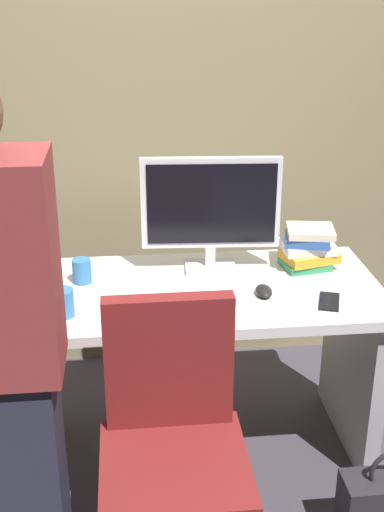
# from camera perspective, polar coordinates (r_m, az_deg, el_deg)

# --- Properties ---
(ground_plane) EXTENTS (9.00, 9.00, 0.00)m
(ground_plane) POSITION_cam_1_polar(r_m,az_deg,el_deg) (2.92, -0.11, -15.73)
(ground_plane) COLOR #3D3842
(wall_back) EXTENTS (6.40, 0.10, 3.00)m
(wall_back) POSITION_cam_1_polar(r_m,az_deg,el_deg) (3.09, -1.72, 16.89)
(wall_back) COLOR #8C7F5B
(wall_back) RESTS_ON ground
(desk) EXTENTS (1.45, 0.68, 0.73)m
(desk) POSITION_cam_1_polar(r_m,az_deg,el_deg) (2.63, -0.12, -7.09)
(desk) COLOR white
(desk) RESTS_ON ground
(office_chair) EXTENTS (0.52, 0.52, 0.94)m
(office_chair) POSITION_cam_1_polar(r_m,az_deg,el_deg) (2.15, -1.60, -17.47)
(office_chair) COLOR black
(office_chair) RESTS_ON ground
(monitor) EXTENTS (0.54, 0.15, 0.46)m
(monitor) POSITION_cam_1_polar(r_m,az_deg,el_deg) (2.60, 1.62, 4.11)
(monitor) COLOR silver
(monitor) RESTS_ON desk
(keyboard) EXTENTS (0.43, 0.13, 0.02)m
(keyboard) POSITION_cam_1_polar(r_m,az_deg,el_deg) (2.42, -0.52, -3.64)
(keyboard) COLOR white
(keyboard) RESTS_ON desk
(mouse) EXTENTS (0.06, 0.10, 0.03)m
(mouse) POSITION_cam_1_polar(r_m,az_deg,el_deg) (2.48, 6.13, -2.98)
(mouse) COLOR black
(mouse) RESTS_ON desk
(cup_near_keyboard) EXTENTS (0.08, 0.08, 0.10)m
(cup_near_keyboard) POSITION_cam_1_polar(r_m,az_deg,el_deg) (2.35, -10.92, -3.93)
(cup_near_keyboard) COLOR #3372B2
(cup_near_keyboard) RESTS_ON desk
(cup_by_monitor) EXTENTS (0.07, 0.07, 0.09)m
(cup_by_monitor) POSITION_cam_1_polar(r_m,az_deg,el_deg) (2.59, -9.35, -1.27)
(cup_by_monitor) COLOR #3372B2
(cup_by_monitor) RESTS_ON desk
(book_stack) EXTENTS (0.24, 0.20, 0.17)m
(book_stack) POSITION_cam_1_polar(r_m,az_deg,el_deg) (2.71, 9.83, 0.68)
(book_stack) COLOR #338C59
(book_stack) RESTS_ON desk
(cell_phone) EXTENTS (0.11, 0.16, 0.01)m
(cell_phone) POSITION_cam_1_polar(r_m,az_deg,el_deg) (2.47, 11.58, -3.81)
(cell_phone) COLOR black
(cell_phone) RESTS_ON desk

